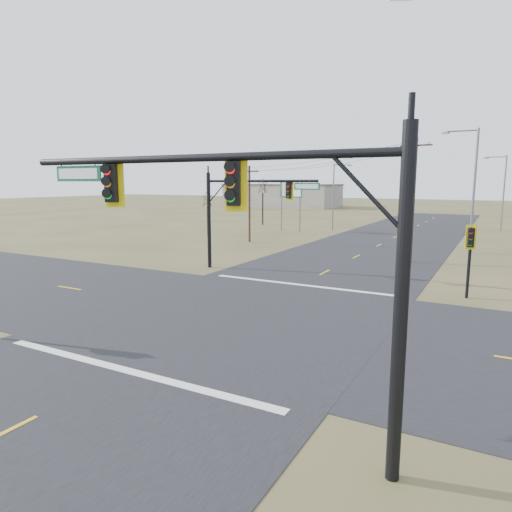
{
  "coord_description": "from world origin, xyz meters",
  "views": [
    {
      "loc": [
        10.89,
        -18.39,
        6.42
      ],
      "look_at": [
        0.39,
        1.0,
        2.82
      ],
      "focal_mm": 32.0,
      "sensor_mm": 36.0,
      "label": 1
    }
  ],
  "objects_px": {
    "streetlight_a": "(471,184)",
    "bare_tree_b": "(263,185)",
    "mast_arm_far": "(243,200)",
    "pedestal_signal_ne": "(470,244)",
    "utility_pole_near": "(413,199)",
    "mast_arm_near": "(249,220)",
    "highway_sign": "(291,196)",
    "streetlight_b": "(502,189)",
    "streetlight_c": "(335,193)",
    "utility_pole_far": "(249,202)",
    "bare_tree_a": "(207,199)"
  },
  "relations": [
    {
      "from": "bare_tree_a",
      "to": "bare_tree_b",
      "type": "bearing_deg",
      "value": 91.87
    },
    {
      "from": "utility_pole_near",
      "to": "bare_tree_b",
      "type": "relative_size",
      "value": 1.33
    },
    {
      "from": "bare_tree_b",
      "to": "streetlight_a",
      "type": "bearing_deg",
      "value": -28.13
    },
    {
      "from": "highway_sign",
      "to": "streetlight_b",
      "type": "distance_m",
      "value": 27.37
    },
    {
      "from": "pedestal_signal_ne",
      "to": "mast_arm_far",
      "type": "bearing_deg",
      "value": 159.97
    },
    {
      "from": "highway_sign",
      "to": "streetlight_b",
      "type": "height_order",
      "value": "streetlight_b"
    },
    {
      "from": "highway_sign",
      "to": "utility_pole_far",
      "type": "bearing_deg",
      "value": -75.31
    },
    {
      "from": "streetlight_a",
      "to": "mast_arm_near",
      "type": "bearing_deg",
      "value": -71.5
    },
    {
      "from": "mast_arm_near",
      "to": "highway_sign",
      "type": "height_order",
      "value": "mast_arm_near"
    },
    {
      "from": "mast_arm_near",
      "to": "utility_pole_near",
      "type": "bearing_deg",
      "value": 67.62
    },
    {
      "from": "mast_arm_near",
      "to": "streetlight_a",
      "type": "relative_size",
      "value": 1.0
    },
    {
      "from": "utility_pole_far",
      "to": "bare_tree_b",
      "type": "bearing_deg",
      "value": 113.52
    },
    {
      "from": "streetlight_a",
      "to": "bare_tree_b",
      "type": "bearing_deg",
      "value": 174.51
    },
    {
      "from": "streetlight_b",
      "to": "mast_arm_far",
      "type": "bearing_deg",
      "value": -100.16
    },
    {
      "from": "mast_arm_far",
      "to": "bare_tree_a",
      "type": "distance_m",
      "value": 22.93
    },
    {
      "from": "pedestal_signal_ne",
      "to": "streetlight_c",
      "type": "relative_size",
      "value": 0.47
    },
    {
      "from": "mast_arm_near",
      "to": "utility_pole_far",
      "type": "distance_m",
      "value": 38.11
    },
    {
      "from": "utility_pole_near",
      "to": "streetlight_c",
      "type": "xyz_separation_m",
      "value": [
        -13.4,
        20.56,
        -0.16
      ]
    },
    {
      "from": "highway_sign",
      "to": "bare_tree_b",
      "type": "bearing_deg",
      "value": 151.93
    },
    {
      "from": "streetlight_c",
      "to": "bare_tree_a",
      "type": "distance_m",
      "value": 17.13
    },
    {
      "from": "utility_pole_near",
      "to": "bare_tree_a",
      "type": "height_order",
      "value": "utility_pole_near"
    },
    {
      "from": "mast_arm_near",
      "to": "bare_tree_a",
      "type": "relative_size",
      "value": 1.99
    },
    {
      "from": "mast_arm_far",
      "to": "streetlight_c",
      "type": "relative_size",
      "value": 1.01
    },
    {
      "from": "highway_sign",
      "to": "streetlight_a",
      "type": "bearing_deg",
      "value": -11.0
    },
    {
      "from": "mast_arm_near",
      "to": "utility_pole_far",
      "type": "relative_size",
      "value": 1.36
    },
    {
      "from": "mast_arm_far",
      "to": "streetlight_a",
      "type": "bearing_deg",
      "value": 50.49
    },
    {
      "from": "mast_arm_far",
      "to": "bare_tree_b",
      "type": "distance_m",
      "value": 36.12
    },
    {
      "from": "mast_arm_far",
      "to": "pedestal_signal_ne",
      "type": "bearing_deg",
      "value": -4.58
    },
    {
      "from": "pedestal_signal_ne",
      "to": "utility_pole_far",
      "type": "height_order",
      "value": "utility_pole_far"
    },
    {
      "from": "utility_pole_far",
      "to": "highway_sign",
      "type": "xyz_separation_m",
      "value": [
        -0.52,
        11.92,
        0.35
      ]
    },
    {
      "from": "pedestal_signal_ne",
      "to": "bare_tree_b",
      "type": "xyz_separation_m",
      "value": [
        -30.37,
        33.57,
        2.84
      ]
    },
    {
      "from": "pedestal_signal_ne",
      "to": "highway_sign",
      "type": "bearing_deg",
      "value": 113.75
    },
    {
      "from": "utility_pole_near",
      "to": "bare_tree_b",
      "type": "distance_m",
      "value": 34.54
    },
    {
      "from": "mast_arm_far",
      "to": "bare_tree_b",
      "type": "bearing_deg",
      "value": 114.56
    },
    {
      "from": "streetlight_b",
      "to": "streetlight_c",
      "type": "relative_size",
      "value": 1.11
    },
    {
      "from": "mast_arm_near",
      "to": "bare_tree_b",
      "type": "distance_m",
      "value": 57.85
    },
    {
      "from": "mast_arm_far",
      "to": "streetlight_b",
      "type": "bearing_deg",
      "value": 67.07
    },
    {
      "from": "mast_arm_near",
      "to": "mast_arm_far",
      "type": "bearing_deg",
      "value": 95.94
    },
    {
      "from": "highway_sign",
      "to": "streetlight_a",
      "type": "xyz_separation_m",
      "value": [
        21.74,
        -9.32,
        1.61
      ]
    },
    {
      "from": "mast_arm_far",
      "to": "streetlight_b",
      "type": "relative_size",
      "value": 0.91
    },
    {
      "from": "streetlight_a",
      "to": "bare_tree_b",
      "type": "relative_size",
      "value": 1.51
    },
    {
      "from": "highway_sign",
      "to": "bare_tree_a",
      "type": "height_order",
      "value": "highway_sign"
    },
    {
      "from": "mast_arm_far",
      "to": "pedestal_signal_ne",
      "type": "distance_m",
      "value": 15.03
    },
    {
      "from": "streetlight_a",
      "to": "bare_tree_b",
      "type": "height_order",
      "value": "streetlight_a"
    },
    {
      "from": "pedestal_signal_ne",
      "to": "highway_sign",
      "type": "xyz_separation_m",
      "value": [
        -22.98,
        27.31,
        1.56
      ]
    },
    {
      "from": "utility_pole_far",
      "to": "streetlight_b",
      "type": "height_order",
      "value": "streetlight_b"
    },
    {
      "from": "streetlight_b",
      "to": "streetlight_c",
      "type": "height_order",
      "value": "streetlight_b"
    },
    {
      "from": "utility_pole_far",
      "to": "streetlight_c",
      "type": "distance_m",
      "value": 16.04
    },
    {
      "from": "bare_tree_a",
      "to": "bare_tree_b",
      "type": "relative_size",
      "value": 0.75
    },
    {
      "from": "streetlight_b",
      "to": "bare_tree_a",
      "type": "relative_size",
      "value": 1.76
    }
  ]
}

